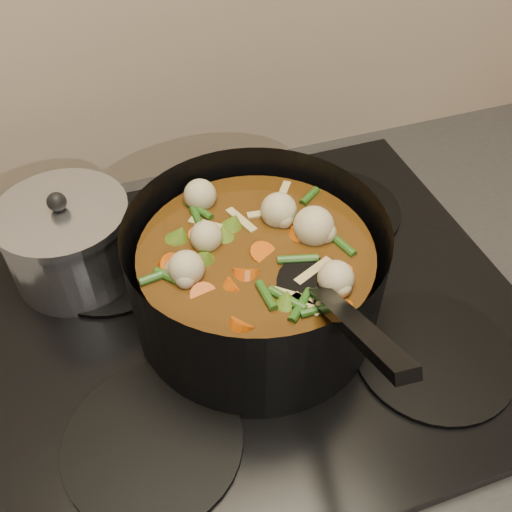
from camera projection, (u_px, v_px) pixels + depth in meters
name	position (u px, v px, depth m)	size (l,w,h in m)	color
counter	(260.00, 472.00, 1.03)	(2.64, 0.64, 0.91)	brown
stovetop	(261.00, 311.00, 0.70)	(0.62, 0.54, 0.03)	black
stockpot	(256.00, 276.00, 0.64)	(0.34, 0.41, 0.21)	black
saucepan	(70.00, 242.00, 0.69)	(0.16, 0.16, 0.13)	silver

